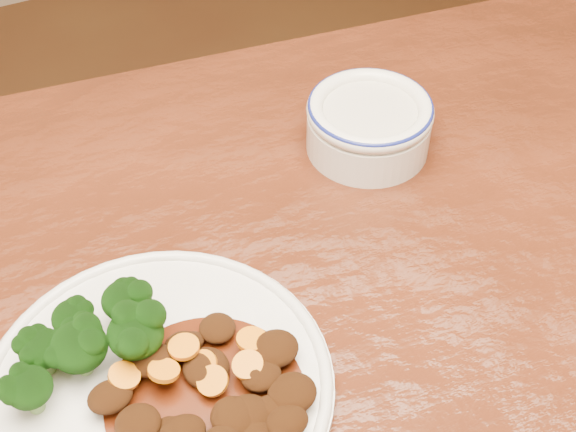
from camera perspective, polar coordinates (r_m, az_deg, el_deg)
name	(u,v)px	position (r m, az deg, el deg)	size (l,w,h in m)	color
dining_table	(284,402)	(0.77, -0.30, -13.06)	(1.60, 1.07, 0.75)	#53200E
dinner_plate	(158,387)	(0.68, -9.26, -11.89)	(0.29, 0.29, 0.02)	silver
broccoli_florets	(88,339)	(0.68, -14.01, -8.51)	(0.13, 0.09, 0.05)	#6F9B50
mince_stew	(213,399)	(0.65, -5.33, -12.80)	(0.17, 0.16, 0.03)	#471B07
dip_bowl	(369,123)	(0.86, 5.78, 6.60)	(0.14, 0.14, 0.06)	white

